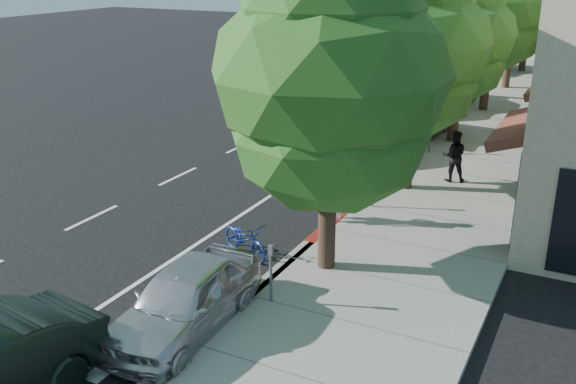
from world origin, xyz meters
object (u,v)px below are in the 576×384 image
Objects in this scene: street_tree_5 at (531,0)px; silver_suv at (384,130)px; white_pickup at (437,92)px; street_tree_3 at (494,2)px; dark_suv_far at (485,59)px; street_tree_0 at (330,79)px; cyclist at (341,194)px; street_tree_1 at (414,46)px; bicycle at (245,239)px; pedestrian at (454,156)px; dark_sedan at (417,122)px; near_car_a at (185,299)px; street_tree_4 at (515,2)px; street_tree_2 at (461,36)px.

street_tree_5 is 1.32× the size of silver_suv.
street_tree_5 reaches higher than white_pickup.
street_tree_3 reaches higher than dark_suv_far.
cyclist is (-0.78, 2.68, -3.57)m from street_tree_0.
street_tree_1 is (0.00, 6.00, -0.03)m from street_tree_0.
pedestrian reaches higher than bicycle.
street_tree_1 reaches higher than dark_sedan.
street_tree_5 reaches higher than dark_suv_far.
dark_sedan reaches higher than near_car_a.
white_pickup is at bearing -108.03° from street_tree_4.
street_tree_1 is at bearing -70.66° from dark_sedan.
street_tree_3 is at bearing 83.81° from near_car_a.
street_tree_3 is 1.36× the size of white_pickup.
dark_sedan is 5.73m from white_pickup.
street_tree_2 is at bearing 37.63° from silver_suv.
silver_suv is at bearing 101.92° from street_tree_0.
pedestrian is at bearing 81.07° from street_tree_0.
street_tree_2 is 4.40m from silver_suv.
dark_suv_far is at bearing 87.29° from white_pickup.
bicycle is (-2.09, -24.11, -4.15)m from street_tree_4.
dark_suv_far reaches higher than dark_sedan.
street_tree_0 reaches higher than white_pickup.
street_tree_1 is 1.08× the size of street_tree_2.
dark_sedan is (0.71, 1.87, -0.04)m from silver_suv.
street_tree_0 is 6.00m from street_tree_1.
street_tree_4 is at bearing -64.16° from dark_suv_far.
dark_sedan is at bearing -1.58° from cyclist.
near_car_a is (0.72, -32.61, -0.20)m from dark_suv_far.
street_tree_4 is at bearing 90.00° from street_tree_1.
street_tree_4 is 4.36× the size of bicycle.
street_tree_5 reaches higher than street_tree_2.
street_tree_3 reaches higher than street_tree_4.
silver_suv is (-2.11, 4.00, -3.63)m from street_tree_1.
cyclist is at bearing 106.24° from street_tree_0.
near_car_a is (0.69, -3.39, 0.24)m from bicycle.
bicycle is 0.30× the size of silver_suv.
street_tree_0 is 1.03× the size of street_tree_1.
street_tree_1 is 23.47m from dark_suv_far.
white_pickup is (-2.10, -12.44, -3.52)m from street_tree_5.
dark_suv_far is at bearing 84.18° from silver_suv.
street_tree_5 is at bearing 90.00° from street_tree_0.
street_tree_0 is 5.33m from near_car_a.
cyclist reaches higher than white_pickup.
street_tree_0 is 30.00m from street_tree_5.
near_car_a is at bearing -90.90° from white_pickup.
street_tree_1 is at bearing 28.11° from pedestrian.
street_tree_4 reaches higher than dark_sedan.
street_tree_2 is 18.00m from street_tree_5.
bicycle is 29.22m from dark_suv_far.
street_tree_5 is 30.44m from bicycle.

